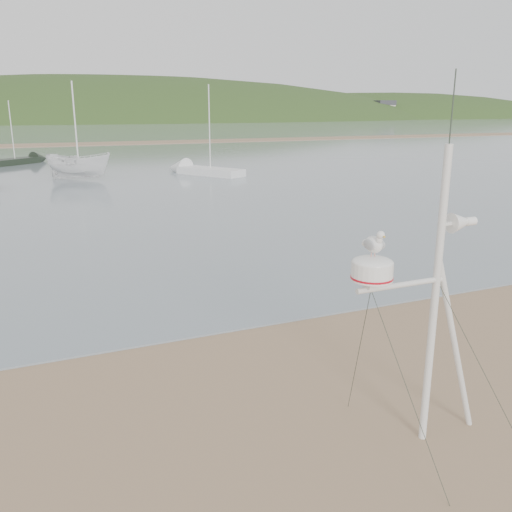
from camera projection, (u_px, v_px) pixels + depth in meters
name	position (u px, v px, depth m)	size (l,w,h in m)	color
ground	(155.00, 476.00, 7.05)	(560.00, 560.00, 0.00)	#86684D
water	(24.00, 129.00, 124.07)	(560.00, 256.00, 0.04)	slate
sandbar	(30.00, 145.00, 69.09)	(560.00, 7.00, 0.07)	#86684D
hill_ridge	(73.00, 168.00, 227.62)	(620.00, 180.00, 80.00)	#253D19
far_cottages	(29.00, 110.00, 180.90)	(294.40, 6.30, 8.00)	silver
mast_rig	(428.00, 362.00, 7.48)	(2.26, 2.41, 5.10)	silver
boat_white	(77.00, 144.00, 35.71)	(1.76, 1.80, 4.67)	white
sailboat_white_near	(192.00, 170.00, 39.51)	(4.77, 6.72, 6.75)	white
sailboat_dark_mid	(28.00, 160.00, 46.93)	(5.15, 4.73, 5.65)	black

